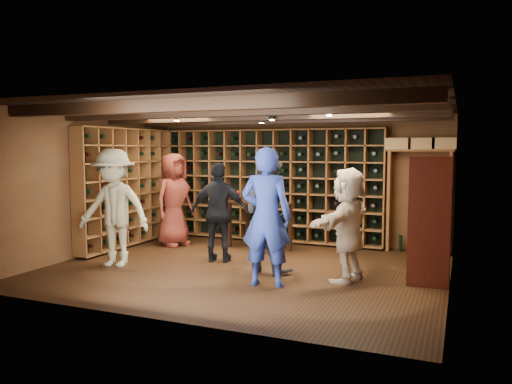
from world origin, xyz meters
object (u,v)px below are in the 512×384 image
at_px(man_grey_suit, 268,215).
at_px(man_blue_shirt, 266,217).
at_px(guest_beige, 348,224).
at_px(guest_woman_black, 219,212).
at_px(tasting_table, 259,207).
at_px(guest_red_floral, 174,200).
at_px(guest_khaki, 114,208).
at_px(display_cabinet, 430,223).

bearing_deg(man_grey_suit, man_blue_shirt, 128.34).
bearing_deg(guest_beige, guest_woman_black, -87.08).
bearing_deg(guest_woman_black, tasting_table, -113.44).
bearing_deg(guest_red_floral, guest_khaki, -165.33).
height_order(man_blue_shirt, tasting_table, man_blue_shirt).
bearing_deg(display_cabinet, guest_red_floral, 167.89).
bearing_deg(man_grey_suit, tasting_table, -43.65).
xyz_separation_m(guest_red_floral, tasting_table, (1.65, 0.31, -0.11)).
distance_m(display_cabinet, guest_beige, 1.11).
distance_m(man_grey_suit, guest_red_floral, 2.71).
bearing_deg(guest_khaki, man_grey_suit, 6.40).
bearing_deg(tasting_table, guest_red_floral, -148.84).
distance_m(display_cabinet, man_blue_shirt, 2.27).
distance_m(man_blue_shirt, guest_beige, 1.21).
height_order(display_cabinet, guest_red_floral, guest_red_floral).
relative_size(display_cabinet, guest_red_floral, 0.98).
relative_size(display_cabinet, guest_woman_black, 1.06).
xyz_separation_m(guest_red_floral, guest_beige, (3.67, -1.29, -0.09)).
height_order(display_cabinet, guest_beige, display_cabinet).
bearing_deg(tasting_table, man_grey_suit, -42.49).
distance_m(man_grey_suit, guest_woman_black, 1.03).
xyz_separation_m(guest_khaki, guest_beige, (3.65, 0.53, -0.13)).
bearing_deg(guest_red_floral, guest_beige, -95.19).
height_order(display_cabinet, guest_khaki, guest_khaki).
height_order(display_cabinet, guest_woman_black, display_cabinet).
bearing_deg(tasting_table, guest_khaki, -107.03).
bearing_deg(man_blue_shirt, tasting_table, -72.61).
bearing_deg(man_blue_shirt, guest_red_floral, -43.44).
bearing_deg(man_grey_suit, guest_khaki, 33.49).
height_order(man_grey_suit, guest_red_floral, guest_red_floral).
bearing_deg(guest_beige, guest_red_floral, -96.91).
relative_size(man_blue_shirt, man_grey_suit, 1.10).
bearing_deg(guest_khaki, display_cabinet, 1.89).
height_order(man_grey_suit, guest_khaki, guest_khaki).
bearing_deg(display_cabinet, guest_khaki, -170.41).
bearing_deg(guest_woman_black, guest_red_floral, -46.01).
height_order(guest_red_floral, guest_woman_black, guest_red_floral).
xyz_separation_m(display_cabinet, guest_red_floral, (-4.74, 1.02, 0.04)).
relative_size(guest_woman_black, guest_khaki, 0.88).
relative_size(man_grey_suit, guest_red_floral, 0.97).
bearing_deg(guest_red_floral, tasting_table, -65.20).
bearing_deg(guest_beige, man_blue_shirt, -41.69).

